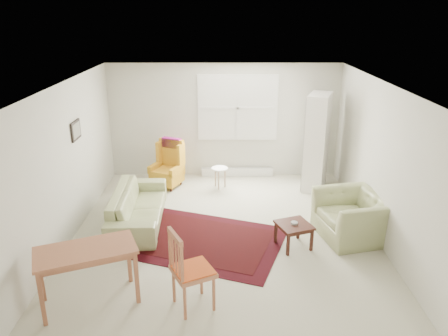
{
  "coord_description": "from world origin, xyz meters",
  "views": [
    {
      "loc": [
        -0.01,
        -6.56,
        3.55
      ],
      "look_at": [
        0.0,
        0.3,
        1.05
      ],
      "focal_mm": 35.0,
      "sensor_mm": 36.0,
      "label": 1
    }
  ],
  "objects_px": {
    "armchair": "(353,212)",
    "wingback_chair": "(166,164)",
    "stool": "(220,178)",
    "coffee_table": "(293,235)",
    "desk_chair": "(193,269)",
    "cabinet": "(317,142)",
    "desk": "(88,276)",
    "sofa": "(138,200)"
  },
  "relations": [
    {
      "from": "armchair",
      "to": "desk_chair",
      "type": "xyz_separation_m",
      "value": [
        -2.49,
        -1.81,
        0.1
      ]
    },
    {
      "from": "cabinet",
      "to": "armchair",
      "type": "bearing_deg",
      "value": -64.61
    },
    {
      "from": "wingback_chair",
      "to": "stool",
      "type": "bearing_deg",
      "value": 19.61
    },
    {
      "from": "wingback_chair",
      "to": "coffee_table",
      "type": "height_order",
      "value": "wingback_chair"
    },
    {
      "from": "wingback_chair",
      "to": "coffee_table",
      "type": "bearing_deg",
      "value": -24.26
    },
    {
      "from": "armchair",
      "to": "desk_chair",
      "type": "relative_size",
      "value": 1.04
    },
    {
      "from": "wingback_chair",
      "to": "cabinet",
      "type": "distance_m",
      "value": 3.15
    },
    {
      "from": "stool",
      "to": "desk",
      "type": "relative_size",
      "value": 0.37
    },
    {
      "from": "desk",
      "to": "stool",
      "type": "bearing_deg",
      "value": 66.93
    },
    {
      "from": "desk",
      "to": "desk_chair",
      "type": "height_order",
      "value": "desk_chair"
    },
    {
      "from": "desk_chair",
      "to": "desk",
      "type": "bearing_deg",
      "value": 59.8
    },
    {
      "from": "wingback_chair",
      "to": "coffee_table",
      "type": "xyz_separation_m",
      "value": [
        2.3,
        -2.52,
        -0.3
      ]
    },
    {
      "from": "armchair",
      "to": "desk",
      "type": "xyz_separation_m",
      "value": [
        -3.82,
        -1.72,
        -0.05
      ]
    },
    {
      "from": "cabinet",
      "to": "desk_chair",
      "type": "height_order",
      "value": "cabinet"
    },
    {
      "from": "armchair",
      "to": "cabinet",
      "type": "distance_m",
      "value": 2.21
    },
    {
      "from": "stool",
      "to": "desk_chair",
      "type": "bearing_deg",
      "value": -94.35
    },
    {
      "from": "armchair",
      "to": "stool",
      "type": "xyz_separation_m",
      "value": [
        -2.19,
        2.11,
        -0.21
      ]
    },
    {
      "from": "armchair",
      "to": "wingback_chair",
      "type": "bearing_deg",
      "value": -136.85
    },
    {
      "from": "stool",
      "to": "wingback_chair",
      "type": "bearing_deg",
      "value": 176.31
    },
    {
      "from": "sofa",
      "to": "armchair",
      "type": "relative_size",
      "value": 1.85
    },
    {
      "from": "wingback_chair",
      "to": "sofa",
      "type": "bearing_deg",
      "value": -77.01
    },
    {
      "from": "desk_chair",
      "to": "wingback_chair",
      "type": "bearing_deg",
      "value": -14.62
    },
    {
      "from": "armchair",
      "to": "wingback_chair",
      "type": "height_order",
      "value": "wingback_chair"
    },
    {
      "from": "cabinet",
      "to": "stool",
      "type": "bearing_deg",
      "value": -159.36
    },
    {
      "from": "desk_chair",
      "to": "cabinet",
      "type": "bearing_deg",
      "value": -56.45
    },
    {
      "from": "wingback_chair",
      "to": "stool",
      "type": "height_order",
      "value": "wingback_chair"
    },
    {
      "from": "sofa",
      "to": "desk_chair",
      "type": "height_order",
      "value": "desk_chair"
    },
    {
      "from": "wingback_chair",
      "to": "cabinet",
      "type": "height_order",
      "value": "cabinet"
    },
    {
      "from": "coffee_table",
      "to": "stool",
      "type": "relative_size",
      "value": 1.09
    },
    {
      "from": "coffee_table",
      "to": "desk",
      "type": "xyz_separation_m",
      "value": [
        -2.81,
        -1.38,
        0.18
      ]
    },
    {
      "from": "wingback_chair",
      "to": "stool",
      "type": "distance_m",
      "value": 1.15
    },
    {
      "from": "sofa",
      "to": "coffee_table",
      "type": "distance_m",
      "value": 2.75
    },
    {
      "from": "desk",
      "to": "desk_chair",
      "type": "xyz_separation_m",
      "value": [
        1.33,
        -0.09,
        0.16
      ]
    },
    {
      "from": "armchair",
      "to": "coffee_table",
      "type": "relative_size",
      "value": 2.29
    },
    {
      "from": "armchair",
      "to": "desk",
      "type": "height_order",
      "value": "armchair"
    },
    {
      "from": "sofa",
      "to": "desk",
      "type": "xyz_separation_m",
      "value": [
        -0.21,
        -2.25,
        -0.03
      ]
    },
    {
      "from": "desk",
      "to": "cabinet",
      "type": "bearing_deg",
      "value": 46.69
    },
    {
      "from": "desk",
      "to": "desk_chair",
      "type": "relative_size",
      "value": 1.12
    },
    {
      "from": "sofa",
      "to": "wingback_chair",
      "type": "distance_m",
      "value": 1.68
    },
    {
      "from": "armchair",
      "to": "wingback_chair",
      "type": "xyz_separation_m",
      "value": [
        -3.31,
        2.18,
        0.06
      ]
    },
    {
      "from": "wingback_chair",
      "to": "desk",
      "type": "xyz_separation_m",
      "value": [
        -0.51,
        -3.9,
        -0.12
      ]
    },
    {
      "from": "armchair",
      "to": "coffee_table",
      "type": "xyz_separation_m",
      "value": [
        -1.01,
        -0.33,
        -0.24
      ]
    }
  ]
}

